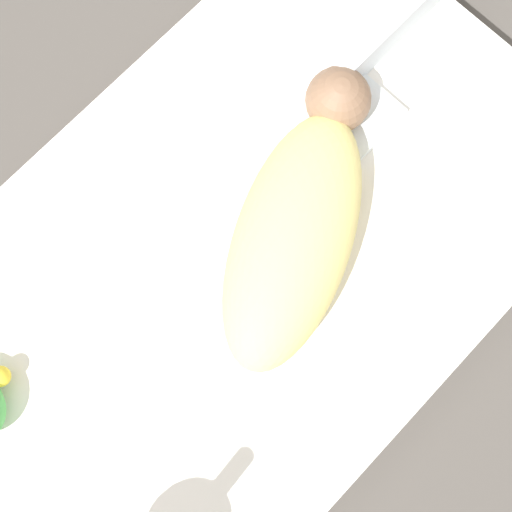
# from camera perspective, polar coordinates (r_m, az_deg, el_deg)

# --- Properties ---
(ground_plane) EXTENTS (12.00, 12.00, 0.00)m
(ground_plane) POSITION_cam_1_polar(r_m,az_deg,el_deg) (1.40, -2.62, -2.60)
(ground_plane) COLOR #514C47
(bed_mattress) EXTENTS (1.42, 0.82, 0.13)m
(bed_mattress) POSITION_cam_1_polar(r_m,az_deg,el_deg) (1.34, -2.74, -2.17)
(bed_mattress) COLOR white
(bed_mattress) RESTS_ON ground_plane
(burp_cloth) EXTENTS (0.16, 0.22, 0.02)m
(burp_cloth) POSITION_cam_1_polar(r_m,az_deg,el_deg) (1.37, 6.31, 11.98)
(burp_cloth) COLOR white
(burp_cloth) RESTS_ON bed_mattress
(swaddled_baby) EXTENTS (0.56, 0.39, 0.13)m
(swaddled_baby) POSITION_cam_1_polar(r_m,az_deg,el_deg) (1.23, 3.45, 2.83)
(swaddled_baby) COLOR #EFDB7F
(swaddled_baby) RESTS_ON bed_mattress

